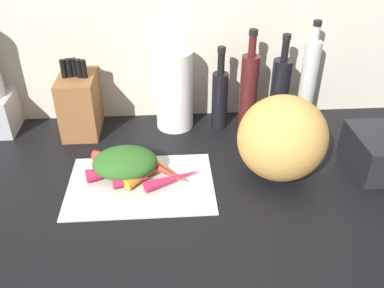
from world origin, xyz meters
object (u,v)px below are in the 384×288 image
at_px(carrot_6, 113,158).
at_px(bottle_0, 220,98).
at_px(carrot_1, 161,170).
at_px(bottle_1, 249,90).
at_px(carrot_7, 155,162).
at_px(bottle_2, 280,92).
at_px(carrot_2, 132,181).
at_px(carrot_4, 118,168).
at_px(paper_towel_roll, 174,90).
at_px(carrot_5, 175,178).
at_px(carrot_0, 146,174).
at_px(carrot_3, 117,170).
at_px(bottle_3, 308,81).
at_px(cutting_board, 141,184).
at_px(winter_squash, 282,138).
at_px(knife_block, 80,103).

height_order(carrot_6, bottle_0, bottle_0).
distance_m(carrot_1, bottle_1, 0.40).
bearing_deg(carrot_7, bottle_2, 28.31).
relative_size(carrot_1, carrot_2, 1.71).
xyz_separation_m(carrot_4, bottle_2, (0.49, 0.24, 0.10)).
bearing_deg(carrot_1, paper_towel_roll, 80.68).
bearing_deg(carrot_5, carrot_0, 162.99).
distance_m(carrot_3, bottle_3, 0.66).
bearing_deg(carrot_7, carrot_2, -124.78).
distance_m(cutting_board, paper_towel_roll, 0.35).
xyz_separation_m(carrot_0, carrot_6, (-0.09, 0.08, -0.00)).
bearing_deg(winter_squash, carrot_7, 171.13).
relative_size(carrot_1, carrot_5, 1.09).
distance_m(carrot_3, carrot_5, 0.16).
bearing_deg(carrot_6, cutting_board, -51.65).
height_order(carrot_4, knife_block, knife_block).
height_order(carrot_3, carrot_5, carrot_3).
distance_m(carrot_3, carrot_4, 0.01).
bearing_deg(carrot_3, winter_squash, -1.64).
distance_m(carrot_6, carrot_7, 0.12).
height_order(carrot_2, bottle_0, bottle_0).
distance_m(paper_towel_roll, bottle_3, 0.43).
bearing_deg(winter_squash, paper_towel_roll, 133.45).
relative_size(carrot_0, knife_block, 0.54).
height_order(carrot_2, winter_squash, winter_squash).
height_order(carrot_2, carrot_4, carrot_4).
relative_size(carrot_5, bottle_1, 0.50).
bearing_deg(carrot_4, bottle_1, 31.92).
distance_m(carrot_6, winter_squash, 0.47).
height_order(carrot_6, paper_towel_roll, paper_towel_roll).
xyz_separation_m(carrot_3, carrot_4, (0.00, 0.01, -0.00)).
distance_m(carrot_2, bottle_3, 0.65).
relative_size(carrot_1, carrot_4, 1.64).
xyz_separation_m(carrot_5, winter_squash, (0.28, 0.03, 0.09)).
relative_size(carrot_2, carrot_6, 0.85).
bearing_deg(cutting_board, bottle_2, 33.80).
xyz_separation_m(carrot_2, carrot_7, (0.06, 0.08, -0.00)).
bearing_deg(paper_towel_roll, carrot_7, -104.85).
height_order(knife_block, bottle_2, bottle_2).
bearing_deg(bottle_1, carrot_2, -139.65).
relative_size(carrot_0, carrot_2, 1.28).
xyz_separation_m(carrot_3, bottle_0, (0.31, 0.26, 0.08)).
xyz_separation_m(carrot_2, bottle_0, (0.26, 0.31, 0.08)).
xyz_separation_m(carrot_1, carrot_2, (-0.08, -0.04, -0.00)).
bearing_deg(cutting_board, carrot_2, -160.35).
height_order(carrot_6, bottle_1, bottle_1).
distance_m(carrot_3, paper_towel_roll, 0.34).
bearing_deg(carrot_1, knife_block, 132.77).
relative_size(carrot_4, bottle_2, 0.35).
relative_size(carrot_2, bottle_3, 0.30).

